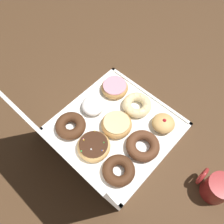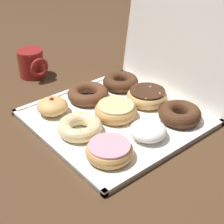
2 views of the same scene
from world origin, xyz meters
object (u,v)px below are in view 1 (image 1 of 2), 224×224
object	(u,v)px
cruller_donut_1	(137,105)
chocolate_cake_ring_donut_6	(119,170)
glazed_ring_donut_4	(117,124)
chocolate_cake_ring_donut_3	(142,146)
sprinkle_donut_7	(93,146)
donut_box	(116,127)
powdered_filled_donut_5	(94,105)
coffee_mug	(217,187)
chocolate_cake_ring_donut_8	(71,126)
jelly_filled_donut_0	(163,123)
pink_frosted_donut_2	(115,87)

from	to	relation	value
cruller_donut_1	chocolate_cake_ring_donut_6	distance (m)	0.27
glazed_ring_donut_4	cruller_donut_1	bearing A→B (deg)	-90.02
chocolate_cake_ring_donut_3	sprinkle_donut_7	size ratio (longest dim) A/B	1.02
donut_box	powdered_filled_donut_5	size ratio (longest dim) A/B	4.48
cruller_donut_1	coffee_mug	world-z (taller)	coffee_mug
cruller_donut_1	sprinkle_donut_7	world-z (taller)	sprinkle_donut_7
chocolate_cake_ring_donut_3	coffee_mug	distance (m)	0.27
chocolate_cake_ring_donut_6	chocolate_cake_ring_donut_8	distance (m)	0.24
sprinkle_donut_7	jelly_filled_donut_0	bearing A→B (deg)	-118.12
sprinkle_donut_7	chocolate_cake_ring_donut_8	distance (m)	0.12
donut_box	chocolate_cake_ring_donut_8	xyz separation A→B (m)	(0.12, 0.12, 0.02)
chocolate_cake_ring_donut_6	coffee_mug	size ratio (longest dim) A/B	1.06
donut_box	coffee_mug	distance (m)	0.39
chocolate_cake_ring_donut_3	powdered_filled_donut_5	distance (m)	0.25
donut_box	powdered_filled_donut_5	xyz separation A→B (m)	(0.12, -0.00, 0.02)
jelly_filled_donut_0	glazed_ring_donut_4	bearing A→B (deg)	42.95
powdered_filled_donut_5	chocolate_cake_ring_donut_8	xyz separation A→B (m)	(-0.00, 0.12, -0.00)
cruller_donut_1	powdered_filled_donut_5	xyz separation A→B (m)	(0.12, 0.12, 0.00)
coffee_mug	donut_box	bearing A→B (deg)	5.77
cruller_donut_1	sprinkle_donut_7	distance (m)	0.24
powdered_filled_donut_5	sprinkle_donut_7	world-z (taller)	sprinkle_donut_7
powdered_filled_donut_5	sprinkle_donut_7	distance (m)	0.17
chocolate_cake_ring_donut_6	coffee_mug	world-z (taller)	coffee_mug
cruller_donut_1	pink_frosted_donut_2	size ratio (longest dim) A/B	1.03
pink_frosted_donut_2	coffee_mug	bearing A→B (deg)	170.79
chocolate_cake_ring_donut_3	chocolate_cake_ring_donut_8	bearing A→B (deg)	25.46
chocolate_cake_ring_donut_6	chocolate_cake_ring_donut_8	world-z (taller)	chocolate_cake_ring_donut_8
donut_box	chocolate_cake_ring_donut_6	xyz separation A→B (m)	(-0.12, 0.12, 0.02)
coffee_mug	cruller_donut_1	bearing A→B (deg)	-11.50
chocolate_cake_ring_donut_3	chocolate_cake_ring_donut_8	size ratio (longest dim) A/B	1.06
pink_frosted_donut_2	sprinkle_donut_7	world-z (taller)	sprinkle_donut_7
cruller_donut_1	sprinkle_donut_7	size ratio (longest dim) A/B	0.96
glazed_ring_donut_4	chocolate_cake_ring_donut_6	distance (m)	0.18
donut_box	powdered_filled_donut_5	distance (m)	0.12
donut_box	powdered_filled_donut_5	world-z (taller)	powdered_filled_donut_5
cruller_donut_1	glazed_ring_donut_4	distance (m)	0.11
cruller_donut_1	glazed_ring_donut_4	size ratio (longest dim) A/B	0.98
pink_frosted_donut_2	chocolate_cake_ring_donut_6	xyz separation A→B (m)	(-0.24, 0.24, -0.00)
pink_frosted_donut_2	chocolate_cake_ring_donut_8	xyz separation A→B (m)	(0.00, 0.24, 0.00)
chocolate_cake_ring_donut_3	powdered_filled_donut_5	size ratio (longest dim) A/B	1.31
chocolate_cake_ring_donut_8	coffee_mug	bearing A→B (deg)	-162.67
jelly_filled_donut_0	coffee_mug	world-z (taller)	coffee_mug
glazed_ring_donut_4	powdered_filled_donut_5	size ratio (longest dim) A/B	1.26
jelly_filled_donut_0	chocolate_cake_ring_donut_6	distance (m)	0.24
pink_frosted_donut_2	sprinkle_donut_7	xyz separation A→B (m)	(-0.12, 0.24, 0.00)
cruller_donut_1	sprinkle_donut_7	bearing A→B (deg)	89.18
chocolate_cake_ring_donut_6	sprinkle_donut_7	size ratio (longest dim) A/B	0.94
powdered_filled_donut_5	sprinkle_donut_7	bearing A→B (deg)	134.60
pink_frosted_donut_2	powdered_filled_donut_5	size ratio (longest dim) A/B	1.21
cruller_donut_1	coffee_mug	distance (m)	0.39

